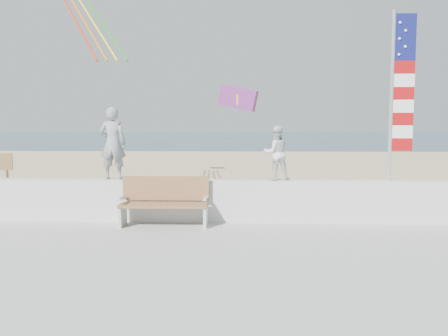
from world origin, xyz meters
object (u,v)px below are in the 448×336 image
(child, at_px, (276,153))
(adult, at_px, (113,143))
(bench, at_px, (165,201))
(flag, at_px, (398,89))

(child, bearing_deg, adult, -10.64)
(adult, distance_m, bench, 1.72)
(adult, height_order, child, adult)
(bench, xyz_separation_m, flag, (4.80, 0.45, 2.30))
(adult, xyz_separation_m, flag, (5.97, -0.00, 1.14))
(bench, bearing_deg, child, 11.13)
(child, height_order, bench, child)
(child, bearing_deg, bench, 0.49)
(adult, bearing_deg, flag, -179.89)
(adult, bearing_deg, bench, 158.98)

